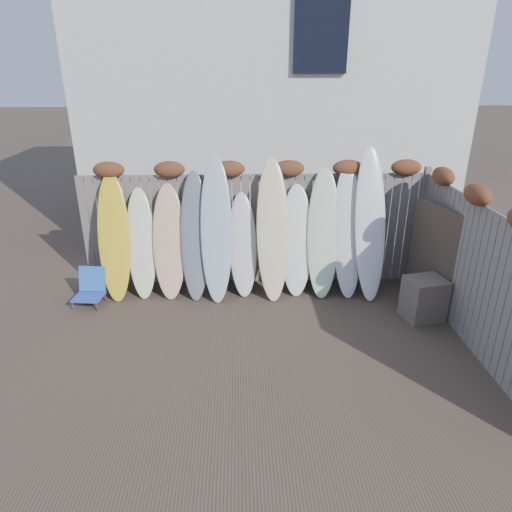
{
  "coord_description": "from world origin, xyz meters",
  "views": [
    {
      "loc": [
        -0.25,
        -5.24,
        3.73
      ],
      "look_at": [
        0.0,
        1.2,
        1.0
      ],
      "focal_mm": 32.0,
      "sensor_mm": 36.0,
      "label": 1
    }
  ],
  "objects_px": {
    "beach_chair": "(91,288)",
    "surfboard_0": "(114,238)",
    "wooden_crate": "(424,299)",
    "lattice_panel": "(433,258)"
  },
  "relations": [
    {
      "from": "lattice_panel",
      "to": "wooden_crate",
      "type": "bearing_deg",
      "value": -136.57
    },
    {
      "from": "wooden_crate",
      "to": "surfboard_0",
      "type": "xyz_separation_m",
      "value": [
        -4.97,
        1.02,
        0.7
      ]
    },
    {
      "from": "wooden_crate",
      "to": "beach_chair",
      "type": "bearing_deg",
      "value": 172.63
    },
    {
      "from": "wooden_crate",
      "to": "lattice_panel",
      "type": "height_order",
      "value": "lattice_panel"
    },
    {
      "from": "lattice_panel",
      "to": "surfboard_0",
      "type": "relative_size",
      "value": 0.78
    },
    {
      "from": "beach_chair",
      "to": "surfboard_0",
      "type": "bearing_deg",
      "value": 39.52
    },
    {
      "from": "beach_chair",
      "to": "lattice_panel",
      "type": "distance_m",
      "value": 5.64
    },
    {
      "from": "wooden_crate",
      "to": "surfboard_0",
      "type": "bearing_deg",
      "value": 168.37
    },
    {
      "from": "wooden_crate",
      "to": "lattice_panel",
      "type": "bearing_deg",
      "value": 60.21
    },
    {
      "from": "lattice_panel",
      "to": "surfboard_0",
      "type": "bearing_deg",
      "value": 156.59
    }
  ]
}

